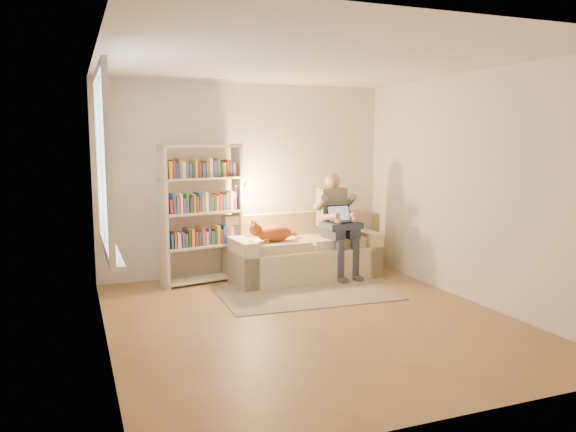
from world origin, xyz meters
name	(u,v)px	position (x,y,z in m)	size (l,w,h in m)	color
floor	(310,319)	(0.00, 0.00, 0.00)	(4.50, 4.50, 0.00)	olive
ceiling	(312,61)	(0.00, 0.00, 2.60)	(4.00, 4.50, 0.02)	white
wall_left	(101,202)	(-2.00, 0.00, 1.30)	(0.02, 4.50, 2.60)	silver
wall_right	(473,188)	(2.00, 0.00, 1.30)	(0.02, 4.50, 2.60)	silver
wall_back	(246,180)	(0.00, 2.25, 1.30)	(4.00, 0.02, 2.60)	silver
wall_front	(453,226)	(0.00, -2.25, 1.30)	(4.00, 0.02, 2.60)	silver
window	(106,191)	(-1.95, 0.20, 1.38)	(0.12, 1.52, 1.69)	white
sofa	(301,254)	(0.62, 1.74, 0.31)	(2.03, 0.99, 0.85)	beige
person	(336,218)	(1.08, 1.61, 0.79)	(0.40, 0.62, 1.39)	gray
cat	(272,233)	(0.15, 1.59, 0.65)	(0.71, 0.27, 0.26)	#D16628
blanket	(339,225)	(1.06, 1.49, 0.72)	(0.47, 0.39, 0.08)	#283646
laptop	(339,218)	(1.06, 1.50, 0.81)	(0.35, 0.29, 0.29)	black
bookshelf	(202,207)	(-0.69, 1.90, 0.99)	(1.22, 0.48, 1.79)	beige
rug	(308,294)	(0.35, 0.89, 0.01)	(2.06, 1.22, 0.01)	gray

